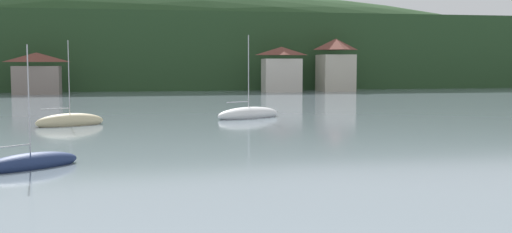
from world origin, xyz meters
TOP-DOWN VIEW (x-y plane):
  - wooded_hillside at (-7.82, 172.68)m, footprint 352.00×68.65m
  - shore_building_westcentral at (-19.40, 126.71)m, footprint 7.24×4.37m
  - shore_building_central at (19.40, 126.60)m, footprint 6.46×4.13m
  - shore_building_eastcentral at (29.10, 127.54)m, footprint 5.70×6.12m
  - sailboat_mid_0 at (-9.62, 56.46)m, footprint 4.63×3.95m
  - sailboat_far_1 at (5.19, 80.26)m, footprint 6.74×4.80m
  - sailboat_far_2 at (-9.75, 76.40)m, footprint 5.50×3.53m

SIDE VIEW (x-z plane):
  - sailboat_mid_0 at x=-9.62m, z-range -2.79..3.26m
  - sailboat_far_2 at x=-9.75m, z-range -3.20..3.82m
  - sailboat_far_1 at x=5.19m, z-range -3.54..4.17m
  - shore_building_westcentral at x=-19.40m, z-range -0.09..6.34m
  - shore_building_central at x=19.40m, z-range -0.11..7.37m
  - shore_building_eastcentral at x=29.10m, z-range -0.13..8.80m
  - wooded_hillside at x=-7.82m, z-range -12.61..23.98m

